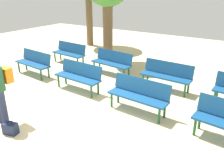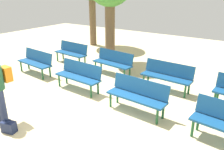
{
  "view_description": "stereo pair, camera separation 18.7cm",
  "coord_description": "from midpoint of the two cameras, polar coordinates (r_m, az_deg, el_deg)",
  "views": [
    {
      "loc": [
        3.54,
        -3.4,
        3.06
      ],
      "look_at": [
        0.0,
        2.12,
        0.55
      ],
      "focal_mm": 36.61,
      "sensor_mm": 36.0,
      "label": 1
    },
    {
      "loc": [
        3.7,
        -3.3,
        3.06
      ],
      "look_at": [
        0.0,
        2.12,
        0.55
      ],
      "focal_mm": 36.61,
      "sensor_mm": 36.0,
      "label": 2
    }
  ],
  "objects": [
    {
      "name": "bench_r1_c1",
      "position": [
        8.5,
        -0.6,
        3.45
      ],
      "size": [
        1.64,
        0.64,
        0.87
      ],
      "rotation": [
        0.0,
        0.0,
        -0.1
      ],
      "color": "navy",
      "rests_on": "ground_plane"
    },
    {
      "name": "bench_r1_c0",
      "position": [
        9.98,
        -11.1,
        5.71
      ],
      "size": [
        1.63,
        0.59,
        0.87
      ],
      "rotation": [
        0.0,
        0.0,
        -0.07
      ],
      "color": "navy",
      "rests_on": "ground_plane"
    },
    {
      "name": "ground_plane",
      "position": [
        5.8,
        -12.56,
        -11.42
      ],
      "size": [
        24.0,
        24.0,
        0.0
      ],
      "primitive_type": "plane",
      "color": "beige"
    },
    {
      "name": "bench_r0_c1",
      "position": [
        7.25,
        -9.02,
        0.04
      ],
      "size": [
        1.62,
        0.55,
        0.87
      ],
      "rotation": [
        0.0,
        0.0,
        -0.04
      ],
      "color": "navy",
      "rests_on": "ground_plane"
    },
    {
      "name": "bench_r0_c0",
      "position": [
        8.98,
        -19.46,
        3.19
      ],
      "size": [
        1.63,
        0.61,
        0.87
      ],
      "rotation": [
        0.0,
        0.0,
        -0.08
      ],
      "color": "navy",
      "rests_on": "ground_plane"
    },
    {
      "name": "bench_r1_c2",
      "position": [
        7.42,
        12.79,
        0.24
      ],
      "size": [
        1.62,
        0.55,
        0.87
      ],
      "rotation": [
        0.0,
        0.0,
        -0.04
      ],
      "color": "navy",
      "rests_on": "ground_plane"
    },
    {
      "name": "handbag",
      "position": [
        5.72,
        -24.92,
        -12.0
      ],
      "size": [
        0.36,
        0.26,
        0.29
      ],
      "color": "#192347",
      "rests_on": "ground_plane"
    },
    {
      "name": "bench_r0_c2",
      "position": [
        5.94,
        5.83,
        -4.64
      ],
      "size": [
        1.62,
        0.56,
        0.87
      ],
      "rotation": [
        0.0,
        0.0,
        -0.05
      ],
      "color": "navy",
      "rests_on": "ground_plane"
    }
  ]
}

